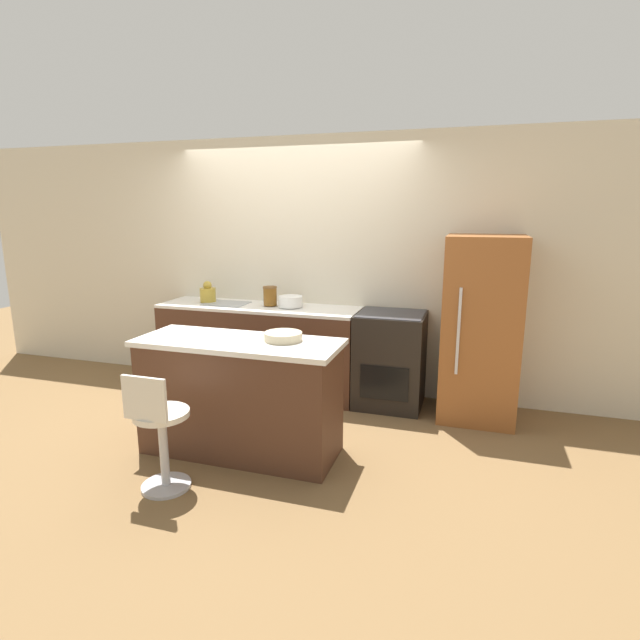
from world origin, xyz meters
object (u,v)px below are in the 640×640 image
refrigerator (481,329)px  stool_chair (160,434)px  kettle (208,293)px  oven_range (390,360)px  mixing_bowl (291,301)px

refrigerator → stool_chair: size_ratio=1.95×
stool_chair → kettle: kettle is taller
oven_range → kettle: kettle is taller
refrigerator → kettle: bearing=178.9°
oven_range → kettle: bearing=179.4°
refrigerator → stool_chair: refrigerator is taller
refrigerator → mixing_bowl: size_ratio=6.82×
refrigerator → mixing_bowl: bearing=178.3°
mixing_bowl → oven_range: bearing=-1.1°
stool_chair → kettle: (-0.76, 2.01, 0.59)m
mixing_bowl → kettle: bearing=180.0°
refrigerator → mixing_bowl: (-1.84, 0.05, 0.14)m
oven_range → refrigerator: 0.89m
oven_range → kettle: (-1.97, 0.02, 0.55)m
refrigerator → kettle: 2.78m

